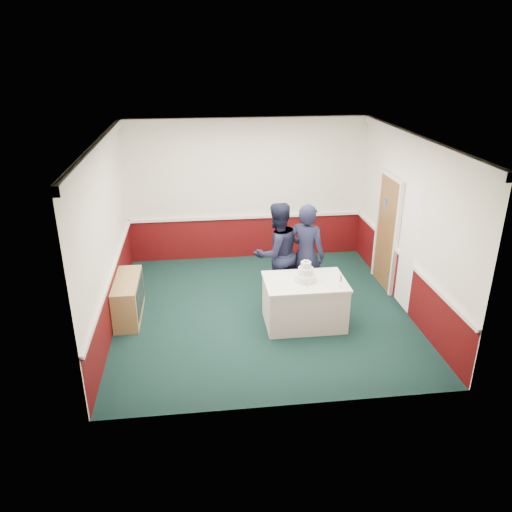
{
  "coord_description": "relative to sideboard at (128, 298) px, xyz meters",
  "views": [
    {
      "loc": [
        -1.04,
        -7.61,
        4.3
      ],
      "look_at": [
        -0.12,
        -0.1,
        1.1
      ],
      "focal_mm": 35.0,
      "sensor_mm": 36.0,
      "label": 1
    }
  ],
  "objects": [
    {
      "name": "champagne_flute",
      "position": [
        3.41,
        -0.86,
        0.58
      ],
      "size": [
        0.05,
        0.05,
        0.21
      ],
      "color": "silver",
      "rests_on": "cake_table"
    },
    {
      "name": "wedding_cake",
      "position": [
        2.91,
        -0.58,
        0.55
      ],
      "size": [
        0.35,
        0.35,
        0.36
      ],
      "color": "white",
      "rests_on": "cake_table"
    },
    {
      "name": "person_woman",
      "position": [
        3.08,
        0.16,
        0.58
      ],
      "size": [
        0.81,
        0.74,
        1.85
      ],
      "primitive_type": "imported",
      "rotation": [
        0.0,
        0.0,
        2.57
      ],
      "color": "black",
      "rests_on": "ground"
    },
    {
      "name": "sideboard",
      "position": [
        0.0,
        0.0,
        0.0
      ],
      "size": [
        0.41,
        1.2,
        0.7
      ],
      "color": "tan",
      "rests_on": "ground"
    },
    {
      "name": "cake_table",
      "position": [
        2.91,
        -0.58,
        0.05
      ],
      "size": [
        1.32,
        0.92,
        0.79
      ],
      "color": "white",
      "rests_on": "ground"
    },
    {
      "name": "cake_knife",
      "position": [
        2.88,
        -0.78,
        0.44
      ],
      "size": [
        0.04,
        0.22,
        0.0
      ],
      "primitive_type": "cube",
      "rotation": [
        0.0,
        0.0,
        0.12
      ],
      "color": "silver",
      "rests_on": "cake_table"
    },
    {
      "name": "room_shell",
      "position": [
        2.36,
        0.52,
        1.62
      ],
      "size": [
        5.0,
        5.0,
        3.0
      ],
      "color": "white",
      "rests_on": "ground"
    },
    {
      "name": "person_man",
      "position": [
        2.59,
        0.3,
        0.57
      ],
      "size": [
        1.1,
        0.99,
        1.85
      ],
      "primitive_type": "imported",
      "rotation": [
        0.0,
        0.0,
        3.53
      ],
      "color": "black",
      "rests_on": "ground"
    },
    {
      "name": "ground",
      "position": [
        2.28,
        -0.09,
        -0.35
      ],
      "size": [
        5.0,
        5.0,
        0.0
      ],
      "primitive_type": "plane",
      "color": "#132E28",
      "rests_on": "ground"
    }
  ]
}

